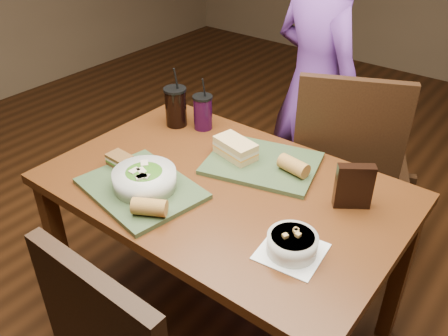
{
  "coord_description": "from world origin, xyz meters",
  "views": [
    {
      "loc": [
        0.88,
        -1.13,
        1.75
      ],
      "look_at": [
        0.0,
        0.0,
        0.82
      ],
      "focal_mm": 38.0,
      "sensor_mm": 36.0,
      "label": 1
    }
  ],
  "objects_px": {
    "sandwich_far": "(235,148)",
    "cup_berry": "(203,112)",
    "soup_bowl": "(292,243)",
    "baguette_near": "(149,207)",
    "diner": "(315,86)",
    "sandwich_near": "(120,160)",
    "dining_table": "(224,203)",
    "salad_bowl": "(145,178)",
    "chair_far": "(353,168)",
    "tray_far": "(262,163)",
    "baguette_far": "(294,166)",
    "cup_cola": "(176,107)",
    "chip_bag": "(354,186)",
    "tray_near": "(141,188)"
  },
  "relations": [
    {
      "from": "salad_bowl",
      "to": "sandwich_far",
      "type": "distance_m",
      "value": 0.39
    },
    {
      "from": "tray_near",
      "to": "sandwich_near",
      "type": "bearing_deg",
      "value": 162.64
    },
    {
      "from": "baguette_far",
      "to": "tray_far",
      "type": "bearing_deg",
      "value": -177.93
    },
    {
      "from": "baguette_near",
      "to": "chip_bag",
      "type": "relative_size",
      "value": 0.7
    },
    {
      "from": "sandwich_far",
      "to": "chip_bag",
      "type": "bearing_deg",
      "value": 0.08
    },
    {
      "from": "diner",
      "to": "soup_bowl",
      "type": "distance_m",
      "value": 1.23
    },
    {
      "from": "sandwich_far",
      "to": "dining_table",
      "type": "bearing_deg",
      "value": -66.82
    },
    {
      "from": "chair_far",
      "to": "diner",
      "type": "xyz_separation_m",
      "value": [
        -0.38,
        0.3,
        0.2
      ]
    },
    {
      "from": "dining_table",
      "to": "salad_bowl",
      "type": "distance_m",
      "value": 0.32
    },
    {
      "from": "diner",
      "to": "sandwich_far",
      "type": "height_order",
      "value": "diner"
    },
    {
      "from": "baguette_far",
      "to": "cup_berry",
      "type": "distance_m",
      "value": 0.53
    },
    {
      "from": "diner",
      "to": "cup_berry",
      "type": "bearing_deg",
      "value": 91.68
    },
    {
      "from": "diner",
      "to": "sandwich_far",
      "type": "distance_m",
      "value": 0.79
    },
    {
      "from": "salad_bowl",
      "to": "sandwich_near",
      "type": "bearing_deg",
      "value": 166.61
    },
    {
      "from": "dining_table",
      "to": "baguette_near",
      "type": "bearing_deg",
      "value": -102.88
    },
    {
      "from": "diner",
      "to": "tray_far",
      "type": "height_order",
      "value": "diner"
    },
    {
      "from": "salad_bowl",
      "to": "sandwich_near",
      "type": "relative_size",
      "value": 2.28
    },
    {
      "from": "tray_far",
      "to": "chip_bag",
      "type": "distance_m",
      "value": 0.39
    },
    {
      "from": "soup_bowl",
      "to": "cup_berry",
      "type": "xyz_separation_m",
      "value": [
        -0.73,
        0.45,
        0.04
      ]
    },
    {
      "from": "salad_bowl",
      "to": "chair_far",
      "type": "bearing_deg",
      "value": 63.38
    },
    {
      "from": "chair_far",
      "to": "dining_table",
      "type": "bearing_deg",
      "value": -109.87
    },
    {
      "from": "cup_berry",
      "to": "chip_bag",
      "type": "xyz_separation_m",
      "value": [
        0.77,
        -0.13,
        0.0
      ]
    },
    {
      "from": "dining_table",
      "to": "baguette_far",
      "type": "relative_size",
      "value": 11.12
    },
    {
      "from": "salad_bowl",
      "to": "soup_bowl",
      "type": "bearing_deg",
      "value": 4.54
    },
    {
      "from": "salad_bowl",
      "to": "soup_bowl",
      "type": "xyz_separation_m",
      "value": [
        0.58,
        0.05,
        -0.02
      ]
    },
    {
      "from": "soup_bowl",
      "to": "chip_bag",
      "type": "bearing_deg",
      "value": 82.9
    },
    {
      "from": "tray_far",
      "to": "salad_bowl",
      "type": "bearing_deg",
      "value": -120.32
    },
    {
      "from": "soup_bowl",
      "to": "sandwich_near",
      "type": "xyz_separation_m",
      "value": [
        -0.76,
        -0.0,
        0.01
      ]
    },
    {
      "from": "sandwich_near",
      "to": "cup_berry",
      "type": "xyz_separation_m",
      "value": [
        0.03,
        0.46,
        0.04
      ]
    },
    {
      "from": "tray_far",
      "to": "sandwich_near",
      "type": "xyz_separation_m",
      "value": [
        -0.42,
        -0.36,
        0.03
      ]
    },
    {
      "from": "soup_bowl",
      "to": "baguette_far",
      "type": "relative_size",
      "value": 1.76
    },
    {
      "from": "sandwich_far",
      "to": "chip_bag",
      "type": "height_order",
      "value": "chip_bag"
    },
    {
      "from": "chair_far",
      "to": "tray_far",
      "type": "relative_size",
      "value": 2.49
    },
    {
      "from": "tray_near",
      "to": "cup_berry",
      "type": "xyz_separation_m",
      "value": [
        -0.13,
        0.51,
        0.07
      ]
    },
    {
      "from": "chair_far",
      "to": "tray_far",
      "type": "height_order",
      "value": "chair_far"
    },
    {
      "from": "baguette_near",
      "to": "tray_near",
      "type": "bearing_deg",
      "value": 146.91
    },
    {
      "from": "dining_table",
      "to": "chair_far",
      "type": "height_order",
      "value": "chair_far"
    },
    {
      "from": "chair_far",
      "to": "baguette_near",
      "type": "bearing_deg",
      "value": -107.69
    },
    {
      "from": "chair_far",
      "to": "chip_bag",
      "type": "distance_m",
      "value": 0.58
    },
    {
      "from": "tray_near",
      "to": "cup_berry",
      "type": "relative_size",
      "value": 1.76
    },
    {
      "from": "soup_bowl",
      "to": "cup_cola",
      "type": "relative_size",
      "value": 0.76
    },
    {
      "from": "sandwich_far",
      "to": "cup_berry",
      "type": "height_order",
      "value": "cup_berry"
    },
    {
      "from": "soup_bowl",
      "to": "baguette_near",
      "type": "distance_m",
      "value": 0.48
    },
    {
      "from": "baguette_far",
      "to": "cup_cola",
      "type": "distance_m",
      "value": 0.64
    },
    {
      "from": "soup_bowl",
      "to": "cup_berry",
      "type": "bearing_deg",
      "value": 148.15
    },
    {
      "from": "tray_near",
      "to": "salad_bowl",
      "type": "distance_m",
      "value": 0.05
    },
    {
      "from": "chair_far",
      "to": "chip_bag",
      "type": "bearing_deg",
      "value": -68.91
    },
    {
      "from": "sandwich_near",
      "to": "soup_bowl",
      "type": "bearing_deg",
      "value": 0.23
    },
    {
      "from": "salad_bowl",
      "to": "baguette_far",
      "type": "xyz_separation_m",
      "value": [
        0.37,
        0.41,
        -0.01
      ]
    },
    {
      "from": "dining_table",
      "to": "cup_berry",
      "type": "relative_size",
      "value": 5.46
    }
  ]
}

